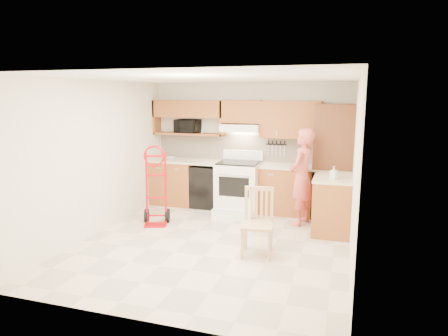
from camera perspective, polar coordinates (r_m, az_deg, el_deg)
The scene contains 28 objects.
floor at distance 6.28m, azimuth -1.38°, elevation -10.82°, with size 4.00×4.50×0.02m, color beige.
ceiling at distance 5.85m, azimuth -1.49°, elevation 12.83°, with size 4.00×4.50×0.02m, color white.
wall_back at distance 8.09m, azimuth 3.72°, elevation 3.22°, with size 4.00×0.02×2.50m, color silver.
wall_front at distance 3.91m, azimuth -12.16°, elevation -4.87°, with size 4.00×0.02×2.50m, color silver.
wall_left at distance 6.84m, azimuth -17.59°, elevation 1.42°, with size 0.02×4.50×2.50m, color silver.
wall_right at distance 5.63m, azimuth 18.32°, elevation -0.49°, with size 0.02×4.50×2.50m, color silver.
backsplash at distance 8.07m, azimuth 3.67°, elevation 2.84°, with size 3.92×0.03×0.55m, color beige.
lower_cab_left at distance 8.44m, azimuth -7.14°, elevation -2.06°, with size 0.90×0.60×0.90m, color brown.
dishwasher at distance 8.16m, azimuth -2.33°, elevation -2.59°, with size 0.60×0.60×0.85m, color black.
lower_cab_right at distance 7.78m, azimuth 9.07°, elevation -3.18°, with size 1.14×0.60×0.90m, color brown.
countertop_left at distance 8.23m, azimuth -5.31°, elevation 1.00°, with size 1.50×0.63×0.04m, color beige.
countertop_right at distance 7.68m, azimuth 9.17°, elevation 0.22°, with size 1.14×0.63×0.04m, color beige.
cab_return_right at distance 6.93m, azimuth 15.25°, elevation -5.12°, with size 0.60×1.00×0.90m, color brown.
countertop_return at distance 6.82m, azimuth 15.44°, elevation -1.31°, with size 0.63×1.00×0.04m, color beige.
pantry_tall at distance 7.59m, azimuth 15.33°, elevation 0.86°, with size 0.70×0.60×2.10m, color #572D18.
upper_cab_left at distance 8.25m, azimuth -5.07°, elevation 8.43°, with size 1.50×0.33×0.34m, color brown.
upper_shelf_mw at distance 8.28m, azimuth -5.02°, elevation 4.90°, with size 1.50×0.33×0.04m, color brown.
upper_cab_center at distance 7.89m, azimuth 2.62°, elevation 8.08°, with size 0.76×0.33×0.44m, color brown.
upper_cab_right at distance 7.71m, azimuth 9.51°, elevation 6.85°, with size 1.14×0.33×0.70m, color brown.
range_hood at distance 7.84m, azimuth 2.48°, elevation 5.79°, with size 0.76×0.46×0.14m, color white.
knife_strip at distance 7.92m, azimuth 7.50°, elevation 2.92°, with size 0.40×0.05×0.29m, color black, non-canonical shape.
microwave at distance 8.28m, azimuth -5.25°, elevation 5.98°, with size 0.49×0.33×0.27m, color black.
range at distance 7.66m, azimuth 1.98°, elevation -2.19°, with size 0.80×1.05×1.18m, color white, non-canonical shape.
person at distance 7.07m, azimuth 11.06°, elevation -1.28°, with size 0.62×0.41×1.71m, color #D2554D.
hand_truck at distance 7.08m, azimuth -9.79°, elevation -3.04°, with size 0.50×0.46×1.27m, color #BD0611, non-canonical shape.
dining_chair at distance 5.70m, azimuth 4.81°, elevation -7.83°, with size 0.43×0.47×0.97m, color tan, non-canonical shape.
soap_bottle at distance 6.58m, azimuth 15.42°, elevation -0.64°, with size 0.09×0.10×0.21m, color white.
bowl at distance 8.37m, azimuth -7.72°, elevation 1.41°, with size 0.19×0.19×0.05m, color white.
Camera 1 is at (1.88, -5.54, 2.27)m, focal length 31.94 mm.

